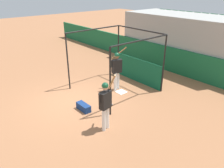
{
  "coord_description": "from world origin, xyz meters",
  "views": [
    {
      "loc": [
        7.54,
        -4.18,
        4.66
      ],
      "look_at": [
        1.42,
        1.02,
        1.03
      ],
      "focal_mm": 35.0,
      "sensor_mm": 36.0,
      "label": 1
    }
  ],
  "objects_px": {
    "player_batter": "(117,67)",
    "player_waiting": "(105,102)",
    "equipment_bag": "(84,107)",
    "baseball": "(112,104)"
  },
  "relations": [
    {
      "from": "player_batter",
      "to": "player_waiting",
      "type": "relative_size",
      "value": 0.98
    },
    {
      "from": "player_batter",
      "to": "equipment_bag",
      "type": "xyz_separation_m",
      "value": [
        0.57,
        -2.31,
        -1.01
      ]
    },
    {
      "from": "player_waiting",
      "to": "baseball",
      "type": "distance_m",
      "value": 2.0
    },
    {
      "from": "equipment_bag",
      "to": "baseball",
      "type": "relative_size",
      "value": 9.46
    },
    {
      "from": "equipment_bag",
      "to": "baseball",
      "type": "bearing_deg",
      "value": 68.33
    },
    {
      "from": "player_waiting",
      "to": "player_batter",
      "type": "bearing_deg",
      "value": 30.98
    },
    {
      "from": "player_batter",
      "to": "baseball",
      "type": "bearing_deg",
      "value": -123.74
    },
    {
      "from": "baseball",
      "to": "equipment_bag",
      "type": "bearing_deg",
      "value": -111.67
    },
    {
      "from": "player_waiting",
      "to": "baseball",
      "type": "height_order",
      "value": "player_waiting"
    },
    {
      "from": "player_waiting",
      "to": "baseball",
      "type": "bearing_deg",
      "value": 31.18
    }
  ]
}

